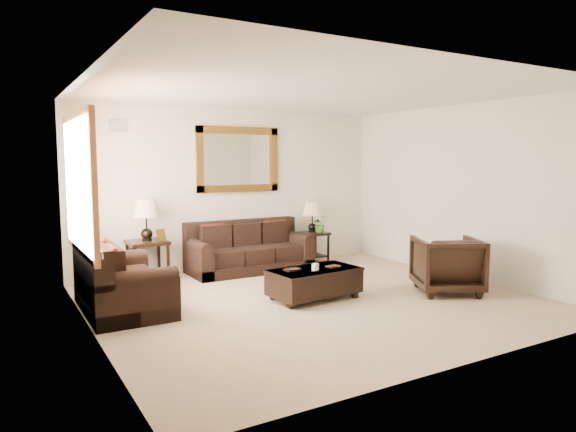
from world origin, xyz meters
TOP-DOWN VIEW (x-y plane):
  - room at (0.00, 0.00)m, footprint 5.51×5.01m
  - window at (-2.70, 0.90)m, footprint 0.07×1.96m
  - mirror at (0.07, 2.47)m, footprint 1.50×0.06m
  - air_vent at (-1.90, 2.48)m, footprint 0.25×0.02m
  - sofa at (0.07, 2.10)m, footprint 2.03×0.87m
  - loveseat at (-2.32, 0.79)m, footprint 0.93×1.56m
  - end_table_left at (-1.60, 2.17)m, footprint 0.57×0.57m
  - end_table_right at (1.41, 2.21)m, footprint 0.49×0.49m
  - coffee_table at (0.03, 0.04)m, footprint 1.25×0.75m
  - armchair at (1.81, -0.60)m, footprint 1.11×1.09m
  - potted_plant at (1.52, 2.12)m, footprint 0.28×0.31m

SIDE VIEW (x-z plane):
  - coffee_table at x=0.03m, z-range 0.00..0.51m
  - sofa at x=0.07m, z-range -0.11..0.71m
  - loveseat at x=-2.32m, z-range -0.12..0.76m
  - armchair at x=1.81m, z-range 0.00..0.86m
  - potted_plant at x=1.52m, z-range 0.54..0.78m
  - end_table_right at x=1.41m, z-range 0.17..1.25m
  - end_table_left at x=-1.60m, z-range 0.19..1.45m
  - room at x=0.00m, z-range 0.00..2.71m
  - window at x=-2.70m, z-range 0.72..2.38m
  - mirror at x=0.07m, z-range 1.30..2.40m
  - air_vent at x=-1.90m, z-range 2.26..2.44m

